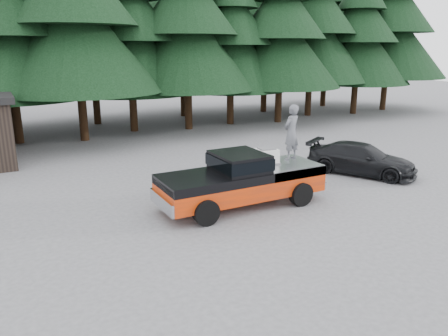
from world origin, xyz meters
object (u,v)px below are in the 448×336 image
pickup_truck (241,188)px  man_on_bed (291,132)px  air_compressor (266,157)px  parked_car (361,159)px

pickup_truck → man_on_bed: bearing=8.3°
pickup_truck → air_compressor: (1.17, 0.23, 0.92)m
parked_car → pickup_truck: bearing=159.3°
pickup_truck → parked_car: size_ratio=1.29×
pickup_truck → parked_car: parked_car is taller
pickup_truck → air_compressor: bearing=11.3°
air_compressor → parked_car: size_ratio=0.16×
man_on_bed → parked_car: bearing=170.3°
pickup_truck → man_on_bed: man_on_bed is taller
pickup_truck → air_compressor: 1.51m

